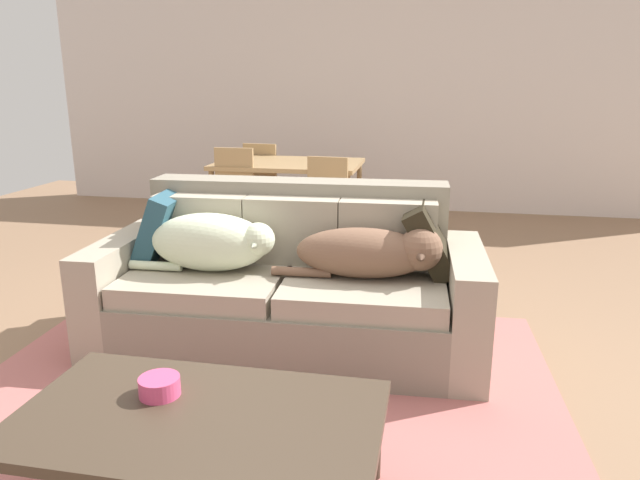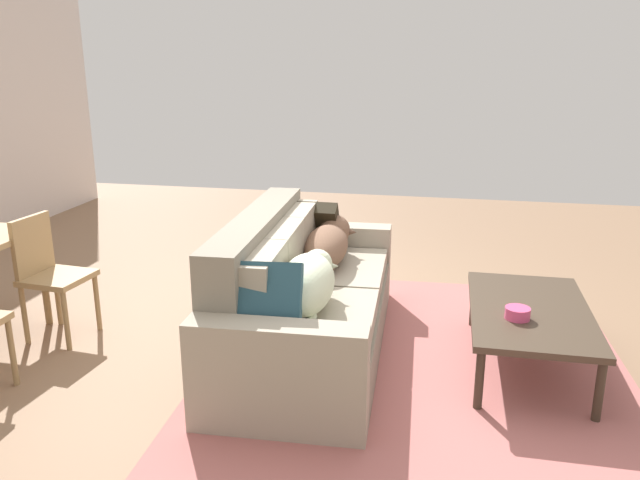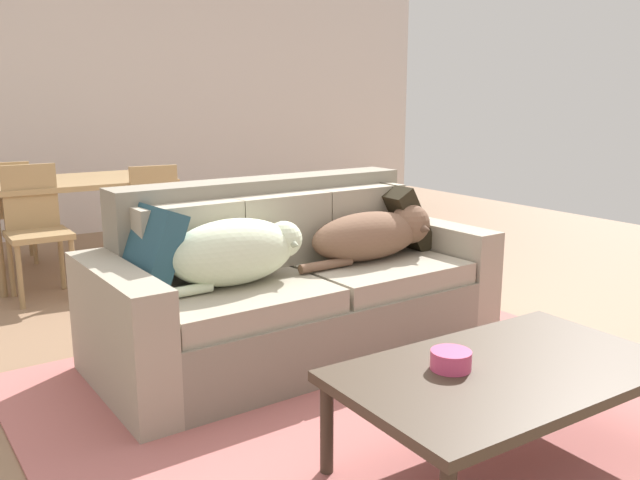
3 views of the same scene
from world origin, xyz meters
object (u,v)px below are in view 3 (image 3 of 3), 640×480
at_px(throw_pillow_by_right_arm, 397,217).
at_px(dining_table, 76,188).
at_px(couch, 293,288).
at_px(dog_on_left_cushion, 237,251).
at_px(dining_chair_near_left, 36,225).
at_px(throw_pillow_by_left_arm, 147,250).
at_px(coffee_table, 505,376).
at_px(bowl_on_coffee_table, 451,360).
at_px(dining_chair_near_right, 159,217).
at_px(dining_chair_far_left, 8,207).
at_px(dog_on_right_cushion, 375,234).

xyz_separation_m(throw_pillow_by_right_arm, dining_table, (-1.39, 2.26, 0.03)).
height_order(couch, dog_on_left_cushion, couch).
distance_m(couch, dining_chair_near_left, 2.08).
relative_size(throw_pillow_by_left_arm, coffee_table, 0.33).
xyz_separation_m(coffee_table, bowl_on_coffee_table, (-0.19, 0.10, 0.07)).
height_order(couch, dining_chair_near_left, couch).
xyz_separation_m(throw_pillow_by_left_arm, dining_chair_near_right, (0.66, 1.75, -0.17)).
relative_size(coffee_table, bowl_on_coffee_table, 8.43).
distance_m(dog_on_left_cushion, dining_chair_far_left, 3.14).
height_order(dog_on_right_cushion, bowl_on_coffee_table, dog_on_right_cushion).
bearing_deg(dining_chair_far_left, dog_on_right_cushion, 120.19).
bearing_deg(couch, coffee_table, -90.79).
height_order(couch, bowl_on_coffee_table, couch).
bearing_deg(dining_chair_far_left, dining_table, 129.59).
distance_m(dining_chair_near_left, dining_chair_far_left, 1.11).
bearing_deg(bowl_on_coffee_table, dining_table, 96.89).
height_order(throw_pillow_by_left_arm, dining_chair_far_left, throw_pillow_by_left_arm).
relative_size(dining_chair_near_right, dining_chair_far_left, 1.00).
distance_m(dog_on_left_cushion, bowl_on_coffee_table, 1.27).
bearing_deg(dining_chair_near_right, dining_table, 133.55).
xyz_separation_m(bowl_on_coffee_table, dining_chair_near_left, (-0.85, 3.20, 0.07)).
bearing_deg(couch, bowl_on_coffee_table, -98.42).
xyz_separation_m(dog_on_left_cushion, dining_chair_far_left, (-0.62, 3.08, -0.16)).
relative_size(throw_pillow_by_left_arm, throw_pillow_by_right_arm, 1.04).
height_order(throw_pillow_by_left_arm, throw_pillow_by_right_arm, throw_pillow_by_left_arm).
relative_size(couch, dining_chair_near_left, 2.40).
distance_m(throw_pillow_by_left_arm, dining_chair_near_left, 1.82).
xyz_separation_m(dog_on_left_cushion, dog_on_right_cushion, (0.89, 0.05, -0.02)).
bearing_deg(dog_on_left_cushion, throw_pillow_by_left_arm, 155.64).
bearing_deg(dog_on_left_cushion, dining_table, 91.92).
bearing_deg(couch, dining_chair_near_right, 91.87).
relative_size(coffee_table, dining_chair_far_left, 1.46).
bearing_deg(dining_chair_near_left, throw_pillow_by_right_arm, -45.17).
xyz_separation_m(dining_chair_near_right, dining_chair_far_left, (-0.89, 1.17, -0.01)).
bearing_deg(dining_table, coffee_table, -80.55).
xyz_separation_m(bowl_on_coffee_table, dining_chair_near_right, (0.01, 3.14, 0.05)).
bearing_deg(dog_on_left_cushion, couch, 16.81).
relative_size(dog_on_left_cushion, dining_chair_near_right, 0.96).
xyz_separation_m(couch, dog_on_left_cushion, (-0.40, -0.14, 0.29)).
bearing_deg(dining_chair_far_left, coffee_table, 107.26).
bearing_deg(throw_pillow_by_left_arm, dining_chair_near_right, 69.23).
distance_m(bowl_on_coffee_table, dining_chair_near_right, 3.14).
bearing_deg(dining_chair_far_left, dining_chair_near_right, 130.84).
relative_size(dog_on_left_cushion, dog_on_right_cushion, 0.90).
distance_m(bowl_on_coffee_table, dining_chair_far_left, 4.40).
height_order(dining_chair_near_left, dining_chair_far_left, dining_chair_near_left).
distance_m(dining_table, dining_chair_far_left, 0.76).
xyz_separation_m(dining_chair_near_left, dining_chair_near_right, (0.86, -0.06, -0.02)).
distance_m(throw_pillow_by_left_arm, coffee_table, 1.73).
xyz_separation_m(dog_on_right_cushion, throw_pillow_by_right_arm, (0.30, 0.18, 0.04)).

